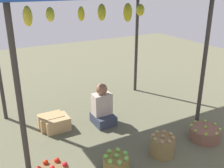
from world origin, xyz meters
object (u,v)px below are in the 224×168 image
basket_potatoes (162,146)px  basket_limes (205,133)px  vendor_person (102,108)px  basket_green_apples (116,163)px  wooden_crate_stacked_rear (57,123)px  wooden_crate_near_vendor (51,121)px

basket_potatoes → basket_limes: size_ratio=0.72×
vendor_person → basket_green_apples: size_ratio=2.10×
basket_potatoes → wooden_crate_stacked_rear: basket_potatoes is taller
basket_potatoes → wooden_crate_stacked_rear: size_ratio=0.85×
vendor_person → wooden_crate_stacked_rear: bearing=167.1°
basket_green_apples → basket_potatoes: size_ratio=1.02×
basket_limes → wooden_crate_stacked_rear: (-2.07, 1.51, 0.02)m
vendor_person → basket_green_apples: vendor_person is taller
basket_potatoes → basket_limes: 0.90m
basket_potatoes → basket_green_apples: bearing=179.2°
basket_green_apples → basket_potatoes: 0.80m
basket_green_apples → wooden_crate_near_vendor: basket_green_apples is taller
vendor_person → wooden_crate_stacked_rear: vendor_person is taller
basket_green_apples → wooden_crate_stacked_rear: basket_green_apples is taller
basket_green_apples → basket_limes: size_ratio=0.73×
basket_limes → wooden_crate_stacked_rear: 2.56m
wooden_crate_near_vendor → wooden_crate_stacked_rear: wooden_crate_near_vendor is taller
vendor_person → wooden_crate_near_vendor: vendor_person is taller
wooden_crate_stacked_rear → basket_potatoes: bearing=-52.2°
wooden_crate_near_vendor → basket_green_apples: bearing=-74.7°
vendor_person → basket_potatoes: (0.35, -1.32, -0.14)m
wooden_crate_stacked_rear → basket_limes: bearing=-36.0°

